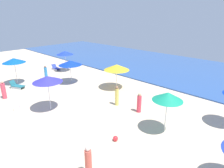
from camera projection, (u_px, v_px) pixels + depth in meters
ocean at (177, 68)px, 26.19m from camera, size 60.00×15.19×0.12m
umbrella_1 at (168, 96)px, 11.50m from camera, size 1.82×1.82×2.67m
umbrella_2 at (65, 53)px, 24.29m from camera, size 2.07×2.07×2.59m
lounge_chair_2_0 at (56, 68)px, 25.67m from camera, size 1.32×0.63×0.67m
umbrella_3 at (47, 79)px, 14.26m from camera, size 2.15×2.15×2.73m
umbrella_4 at (70, 63)px, 20.18m from camera, size 2.40×2.40×2.44m
umbrella_5 at (14, 60)px, 19.74m from camera, size 2.24×2.24×2.76m
lounge_chair_5_0 at (17, 86)px, 19.31m from camera, size 1.54×1.13×0.74m
umbrella_7 at (117, 67)px, 18.63m from camera, size 2.45×2.45×2.43m
beachgoer_0 at (3, 90)px, 16.87m from camera, size 0.50×0.50×1.60m
beachgoer_1 at (46, 73)px, 21.81m from camera, size 0.46×0.46×1.56m
beachgoer_2 at (88, 162)px, 8.77m from camera, size 0.43×0.43×1.58m
beachgoer_3 at (139, 103)px, 14.55m from camera, size 0.38×0.38×1.52m
beachgoer_4 at (117, 96)px, 15.62m from camera, size 0.36×0.36×1.64m
beach_ball_0 at (115, 138)px, 11.39m from camera, size 0.30×0.30×0.30m
cooler_box_2 at (17, 107)px, 15.12m from camera, size 0.65×0.58×0.34m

